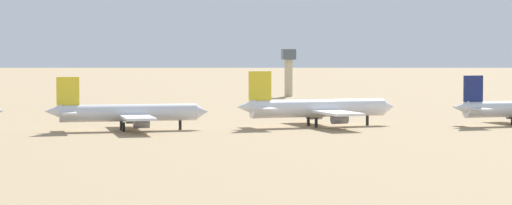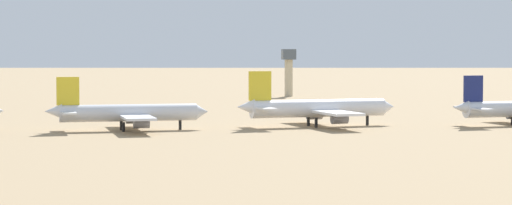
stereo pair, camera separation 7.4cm
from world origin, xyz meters
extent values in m
plane|color=#9E8460|center=(0.00, 0.00, 0.00)|extent=(4000.00, 4000.00, 0.00)
pyramid|color=slate|center=(32.76, 1121.84, 53.27)|extent=(269.23, 167.79, 106.54)
pyramid|color=slate|center=(407.32, 1031.36, 59.03)|extent=(301.35, 264.47, 118.06)
cylinder|color=silver|center=(-48.76, -5.04, 4.17)|extent=(32.00, 7.18, 3.97)
cone|color=silver|center=(-31.58, -3.28, 4.17)|extent=(3.35, 4.06, 3.77)
cone|color=silver|center=(-65.94, -6.80, 4.76)|extent=(4.29, 3.76, 3.37)
cube|color=yellow|center=(-62.58, -6.45, 9.38)|extent=(5.19, 1.02, 6.45)
cube|color=silver|center=(-62.99, -2.50, 4.57)|extent=(3.85, 7.04, 0.36)
cube|color=silver|center=(-62.18, -10.40, 4.57)|extent=(3.85, 7.04, 0.36)
cube|color=silver|center=(-47.77, -4.94, 3.57)|extent=(9.95, 32.29, 0.56)
cylinder|color=slate|center=(-47.54, 2.57, 2.18)|extent=(3.78, 2.54, 2.18)
cylinder|color=slate|center=(-46.02, -12.24, 2.18)|extent=(3.78, 2.54, 2.18)
cylinder|color=black|center=(-36.75, -3.81, 1.09)|extent=(0.69, 0.69, 2.18)
cylinder|color=black|center=(-50.48, -2.82, 1.09)|extent=(0.69, 0.69, 2.18)
cylinder|color=black|center=(-50.00, -7.56, 1.09)|extent=(0.69, 0.69, 2.18)
cylinder|color=white|center=(-2.66, 1.10, 4.52)|extent=(34.65, 10.60, 4.31)
cone|color=white|center=(15.74, 4.56, 4.52)|extent=(3.93, 4.62, 4.09)
cone|color=white|center=(-21.07, -2.37, 5.17)|extent=(4.91, 4.39, 3.66)
cube|color=yellow|center=(-17.47, -1.69, 10.17)|extent=(5.60, 1.56, 7.00)
cube|color=white|center=(-18.27, 2.54, 4.95)|extent=(4.74, 7.83, 0.39)
cube|color=white|center=(-16.68, -5.92, 4.95)|extent=(4.74, 7.83, 0.39)
cube|color=white|center=(-1.61, 1.30, 3.88)|extent=(13.57, 35.21, 0.60)
cylinder|color=slate|center=(-2.04, 9.43, 2.37)|extent=(4.25, 3.04, 2.37)
cylinder|color=slate|center=(0.95, -6.44, 2.37)|extent=(4.25, 3.04, 2.37)
cylinder|color=black|center=(10.20, 3.52, 1.18)|extent=(0.75, 0.75, 2.37)
cylinder|color=black|center=(-4.73, 3.34, 1.18)|extent=(0.75, 0.75, 2.37)
cylinder|color=black|center=(-3.77, -1.74, 1.18)|extent=(0.75, 0.75, 2.37)
cone|color=silver|center=(31.38, -4.83, 4.73)|extent=(4.44, 3.96, 3.35)
cube|color=navy|center=(34.69, -4.27, 9.32)|extent=(5.14, 1.33, 6.41)
cube|color=silver|center=(34.04, -0.38, 4.54)|extent=(4.22, 7.14, 0.36)
cube|color=silver|center=(35.34, -8.16, 4.54)|extent=(4.22, 7.14, 0.36)
cylinder|color=black|center=(46.46, 0.10, 1.08)|extent=(0.69, 0.69, 2.17)
cylinder|color=#C6B793|center=(16.64, 157.57, 7.31)|extent=(3.20, 3.20, 14.62)
cube|color=#4C5660|center=(16.64, 157.57, 16.68)|extent=(5.20, 5.20, 4.12)
camera|label=1|loc=(-52.51, -247.57, 19.26)|focal=72.98mm
camera|label=2|loc=(-52.44, -247.58, 19.26)|focal=72.98mm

